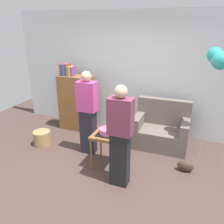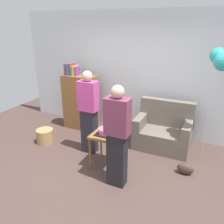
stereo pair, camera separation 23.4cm
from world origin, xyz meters
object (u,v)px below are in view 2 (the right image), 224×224
Objects in this scene: side_table at (106,139)px; balloon_bunch at (221,59)px; couch at (163,132)px; bookshelf at (80,101)px; wicker_basket at (45,136)px; birthday_cake at (106,131)px; person_holding_cake at (117,137)px; handbag at (185,169)px; person_blowing_candles at (89,113)px.

side_table is 0.31× the size of balloon_bunch.
bookshelf is at bearing 177.02° from couch.
balloon_bunch reaches higher than wicker_basket.
birthday_cake is 0.56m from person_holding_cake.
wicker_basket is 1.29× the size of handbag.
couch is 1.59m from person_blowing_candles.
couch is at bearing 55.41° from birthday_cake.
birthday_cake is (-0.76, -1.11, 0.34)m from couch.
couch is 1.74× the size of side_table.
person_holding_cake is at bearing -43.91° from bookshelf.
handbag is (2.62, -0.88, -0.58)m from bookshelf.
birthday_cake is at bearing 152.42° from side_table.
side_table is 1.97× the size of birthday_cake.
bookshelf reaches higher than couch.
side_table is at bearing -8.11° from wicker_basket.
side_table is at bearing -43.43° from bookshelf.
handbag is at bearing -18.60° from bookshelf.
handbag is (0.96, 0.72, -0.73)m from person_holding_cake.
bookshelf is 4.92× the size of birthday_cake.
balloon_bunch is at bearing 29.45° from side_table.
birthday_cake reaches higher than side_table.
person_blowing_candles is 5.82× the size of handbag.
birthday_cake is 1.68m from wicker_basket.
bookshelf is 1.19m from person_blowing_candles.
birthday_cake reaches higher than wicker_basket.
bookshelf is (-2.05, 0.11, 0.34)m from couch.
birthday_cake is at bearing -43.43° from bookshelf.
bookshelf is at bearing 136.57° from birthday_cake.
person_blowing_candles is at bearing 148.69° from side_table.
side_table is (1.28, -1.21, -0.15)m from bookshelf.
person_blowing_candles is at bearing 4.93° from wicker_basket.
bookshelf is 1.77m from side_table.
bookshelf is at bearing 147.74° from person_blowing_candles.
person_blowing_candles reaches higher than birthday_cake.
side_table is at bearing -42.25° from person_holding_cake.
birthday_cake is 0.20× the size of person_blowing_candles.
wicker_basket is at bearing -14.08° from person_holding_cake.
person_holding_cake is 4.53× the size of wicker_basket.
wicker_basket is 3.69m from balloon_bunch.
handbag is at bearing 2.10° from wicker_basket.
couch is 3.06× the size of wicker_basket.
person_blowing_candles reaches higher than wicker_basket.
wicker_basket reaches higher than handbag.
bookshelf reaches higher than birthday_cake.
handbag is (2.92, 0.11, -0.05)m from wicker_basket.
birthday_cake is at bearing -166.10° from handbag.
side_table is (-0.76, -1.11, 0.19)m from couch.
handbag is at bearing -53.43° from couch.
person_blowing_candles is 1.00× the size of person_holding_cake.
person_blowing_candles is 2.45m from balloon_bunch.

